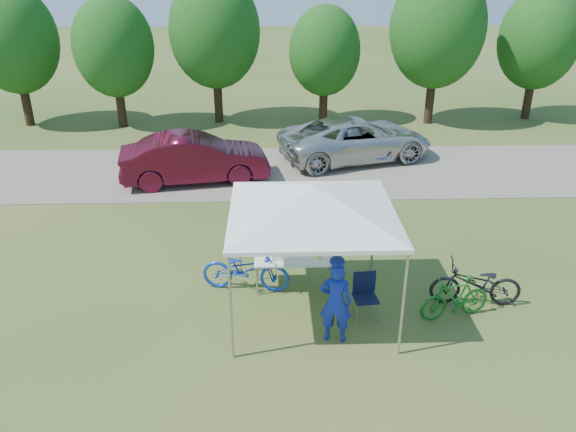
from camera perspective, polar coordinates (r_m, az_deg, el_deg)
name	(u,v)px	position (r m, az deg, el deg)	size (l,w,h in m)	color
ground	(310,308)	(11.70, 2.29, -9.32)	(100.00, 100.00, 0.00)	#2D5119
gravel_strip	(294,171)	(18.84, 0.64, 4.57)	(24.00, 5.00, 0.02)	gray
canopy	(313,189)	(10.44, 2.54, 2.79)	(4.53, 4.53, 3.00)	#A5A5AA
treeline	(281,38)	(23.88, -0.70, 17.68)	(24.89, 4.28, 6.30)	#382314
folding_table	(295,259)	(12.04, 0.73, -4.44)	(1.74, 0.72, 0.71)	white
folding_chair	(365,291)	(11.35, 7.80, -7.53)	(0.51, 0.52, 0.90)	black
cooler	(281,252)	(11.94, -0.69, -3.64)	(0.42, 0.29, 0.30)	white
ice_cream_cup	(319,257)	(12.00, 3.20, -4.22)	(0.08, 0.08, 0.06)	yellow
cyclist	(336,302)	(10.42, 4.85, -8.72)	(0.60, 0.39, 1.65)	#13269F
bike_blue	(246,269)	(12.07, -4.31, -5.40)	(0.66, 1.89, 0.99)	blue
bike_green	(455,298)	(11.67, 16.61, -7.96)	(0.42, 1.49, 0.90)	#186F1F
bike_dark	(476,284)	(12.17, 18.57, -6.57)	(0.65, 1.85, 0.97)	black
minivan	(356,139)	(19.87, 6.91, 7.78)	(2.46, 5.34, 1.48)	silver
sedan	(195,158)	(17.99, -9.45, 5.82)	(1.60, 4.60, 1.51)	#530D21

